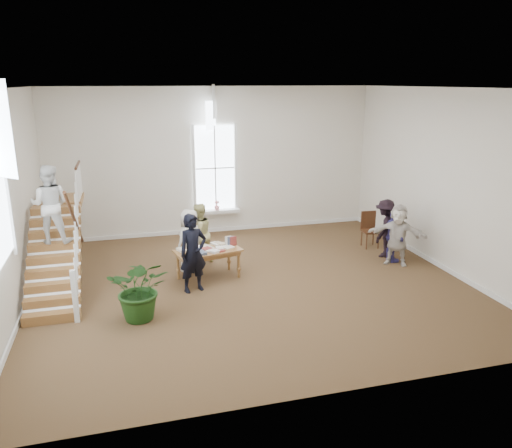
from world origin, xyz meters
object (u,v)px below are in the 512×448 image
object	(u,v)px
library_table	(208,253)
woman_cluster_c	(398,235)
woman_cluster_b	(385,228)
floor_plant	(141,288)
side_chair	(369,227)
police_officer	(193,253)
person_yellow	(199,234)
elderly_woman	(190,241)
woman_cluster_a	(393,236)

from	to	relation	value
library_table	woman_cluster_c	world-z (taller)	woman_cluster_c
library_table	woman_cluster_b	size ratio (longest dim) A/B	1.06
woman_cluster_c	floor_plant	distance (m)	6.76
woman_cluster_b	side_chair	xyz separation A→B (m)	(0.01, 0.88, -0.22)
woman_cluster_b	side_chair	world-z (taller)	woman_cluster_b
police_officer	woman_cluster_c	xyz separation A→B (m)	(5.37, 0.33, -0.10)
library_table	person_yellow	size ratio (longest dim) A/B	1.04
woman_cluster_c	floor_plant	xyz separation A→B (m)	(-6.59, -1.47, -0.14)
person_yellow	woman_cluster_c	bearing A→B (deg)	134.53
elderly_woman	woman_cluster_a	bearing A→B (deg)	138.37
floor_plant	library_table	bearing A→B (deg)	47.02
woman_cluster_a	floor_plant	world-z (taller)	woman_cluster_a
woman_cluster_a	person_yellow	bearing A→B (deg)	72.91
library_table	police_officer	xyz separation A→B (m)	(-0.45, -0.65, 0.26)
library_table	side_chair	distance (m)	5.07
police_officer	woman_cluster_b	world-z (taller)	police_officer
side_chair	woman_cluster_c	bearing A→B (deg)	-86.22
person_yellow	woman_cluster_b	world-z (taller)	person_yellow
person_yellow	side_chair	distance (m)	4.98
elderly_woman	woman_cluster_a	size ratio (longest dim) A/B	1.13
police_officer	floor_plant	bearing A→B (deg)	-155.08
woman_cluster_a	woman_cluster_b	xyz separation A→B (m)	(0.00, 0.45, 0.09)
woman_cluster_a	woman_cluster_b	size ratio (longest dim) A/B	0.89
library_table	elderly_woman	world-z (taller)	elderly_woman
woman_cluster_b	elderly_woman	bearing A→B (deg)	-46.46
person_yellow	woman_cluster_c	size ratio (longest dim) A/B	1.00
elderly_woman	woman_cluster_c	size ratio (longest dim) A/B	1.00
library_table	police_officer	bearing A→B (deg)	-136.82
library_table	woman_cluster_a	distance (m)	4.92
library_table	elderly_woman	bearing A→B (deg)	107.69
person_yellow	woman_cluster_a	distance (m)	5.11
woman_cluster_b	person_yellow	bearing A→B (deg)	-52.33
floor_plant	side_chair	size ratio (longest dim) A/B	1.28
police_officer	person_yellow	size ratio (longest dim) A/B	1.13
library_table	elderly_woman	distance (m)	0.71
person_yellow	elderly_woman	bearing A→B (deg)	29.50
library_table	person_yellow	bearing A→B (deg)	79.97
police_officer	side_chair	bearing A→B (deg)	1.05
woman_cluster_b	floor_plant	distance (m)	6.93
library_table	person_yellow	xyz separation A→B (m)	(-0.05, 1.10, 0.16)
elderly_woman	woman_cluster_c	world-z (taller)	woman_cluster_c
woman_cluster_b	side_chair	distance (m)	0.90
woman_cluster_c	side_chair	distance (m)	1.55
library_table	woman_cluster_a	xyz separation A→B (m)	(4.92, -0.12, 0.06)
floor_plant	side_chair	world-z (taller)	floor_plant
person_yellow	side_chair	bearing A→B (deg)	151.72
person_yellow	woman_cluster_c	distance (m)	5.17
person_yellow	floor_plant	bearing A→B (deg)	31.12
woman_cluster_c	side_chair	size ratio (longest dim) A/B	1.56
woman_cluster_b	side_chair	size ratio (longest dim) A/B	1.54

